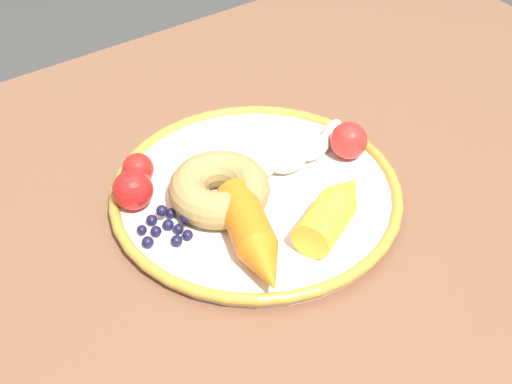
{
  "coord_description": "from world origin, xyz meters",
  "views": [
    {
      "loc": [
        -0.3,
        -0.46,
        1.28
      ],
      "look_at": [
        0.04,
        0.04,
        0.75
      ],
      "focal_mm": 53.01,
      "sensor_mm": 36.0,
      "label": 1
    }
  ],
  "objects_px": {
    "carrot_orange": "(254,239)",
    "tomato_near": "(349,141)",
    "plate": "(256,194)",
    "banana": "(284,157)",
    "tomato_mid": "(133,190)",
    "carrot_yellow": "(334,209)",
    "blueberry_pile": "(167,226)",
    "dining_table": "(250,292)",
    "donut": "(219,189)",
    "tomato_far": "(138,169)"
  },
  "relations": [
    {
      "from": "plate",
      "to": "carrot_orange",
      "type": "height_order",
      "value": "carrot_orange"
    },
    {
      "from": "dining_table",
      "to": "donut",
      "type": "distance_m",
      "value": 0.13
    },
    {
      "from": "blueberry_pile",
      "to": "tomato_far",
      "type": "relative_size",
      "value": 1.75
    },
    {
      "from": "blueberry_pile",
      "to": "donut",
      "type": "bearing_deg",
      "value": 5.27
    },
    {
      "from": "banana",
      "to": "donut",
      "type": "bearing_deg",
      "value": -172.17
    },
    {
      "from": "tomato_near",
      "to": "blueberry_pile",
      "type": "bearing_deg",
      "value": 178.24
    },
    {
      "from": "banana",
      "to": "tomato_near",
      "type": "height_order",
      "value": "tomato_near"
    },
    {
      "from": "plate",
      "to": "tomato_mid",
      "type": "xyz_separation_m",
      "value": [
        -0.12,
        0.05,
        0.02
      ]
    },
    {
      "from": "tomato_near",
      "to": "tomato_far",
      "type": "distance_m",
      "value": 0.23
    },
    {
      "from": "plate",
      "to": "carrot_yellow",
      "type": "relative_size",
      "value": 2.71
    },
    {
      "from": "banana",
      "to": "tomato_far",
      "type": "bearing_deg",
      "value": 155.05
    },
    {
      "from": "plate",
      "to": "donut",
      "type": "relative_size",
      "value": 2.96
    },
    {
      "from": "tomato_mid",
      "to": "carrot_orange",
      "type": "bearing_deg",
      "value": -63.96
    },
    {
      "from": "plate",
      "to": "tomato_near",
      "type": "xyz_separation_m",
      "value": [
        0.12,
        -0.01,
        0.02
      ]
    },
    {
      "from": "carrot_orange",
      "to": "tomato_near",
      "type": "xyz_separation_m",
      "value": [
        0.17,
        0.07,
        0.0
      ]
    },
    {
      "from": "plate",
      "to": "tomato_far",
      "type": "distance_m",
      "value": 0.13
    },
    {
      "from": "banana",
      "to": "blueberry_pile",
      "type": "xyz_separation_m",
      "value": [
        -0.16,
        -0.02,
        -0.01
      ]
    },
    {
      "from": "tomato_near",
      "to": "tomato_far",
      "type": "bearing_deg",
      "value": 156.62
    },
    {
      "from": "banana",
      "to": "tomato_mid",
      "type": "bearing_deg",
      "value": 168.15
    },
    {
      "from": "plate",
      "to": "tomato_near",
      "type": "height_order",
      "value": "tomato_near"
    },
    {
      "from": "tomato_far",
      "to": "dining_table",
      "type": "bearing_deg",
      "value": -65.61
    },
    {
      "from": "plate",
      "to": "carrot_yellow",
      "type": "bearing_deg",
      "value": -66.8
    },
    {
      "from": "carrot_yellow",
      "to": "tomato_near",
      "type": "relative_size",
      "value": 2.74
    },
    {
      "from": "tomato_far",
      "to": "carrot_orange",
      "type": "bearing_deg",
      "value": -75.87
    },
    {
      "from": "blueberry_pile",
      "to": "tomato_near",
      "type": "xyz_separation_m",
      "value": [
        0.23,
        -0.01,
        0.01
      ]
    },
    {
      "from": "plate",
      "to": "carrot_yellow",
      "type": "xyz_separation_m",
      "value": [
        0.04,
        -0.08,
        0.02
      ]
    },
    {
      "from": "carrot_yellow",
      "to": "tomato_far",
      "type": "bearing_deg",
      "value": 127.3
    },
    {
      "from": "dining_table",
      "to": "carrot_orange",
      "type": "xyz_separation_m",
      "value": [
        -0.02,
        -0.03,
        0.12
      ]
    },
    {
      "from": "carrot_yellow",
      "to": "donut",
      "type": "distance_m",
      "value": 0.12
    },
    {
      "from": "tomato_mid",
      "to": "blueberry_pile",
      "type": "bearing_deg",
      "value": -80.13
    },
    {
      "from": "banana",
      "to": "donut",
      "type": "height_order",
      "value": "donut"
    },
    {
      "from": "plate",
      "to": "donut",
      "type": "height_order",
      "value": "donut"
    },
    {
      "from": "dining_table",
      "to": "banana",
      "type": "xyz_separation_m",
      "value": [
        0.09,
        0.06,
        0.11
      ]
    },
    {
      "from": "carrot_orange",
      "to": "blueberry_pile",
      "type": "height_order",
      "value": "carrot_orange"
    },
    {
      "from": "carrot_orange",
      "to": "tomato_near",
      "type": "distance_m",
      "value": 0.19
    },
    {
      "from": "plate",
      "to": "tomato_far",
      "type": "relative_size",
      "value": 9.15
    },
    {
      "from": "plate",
      "to": "dining_table",
      "type": "bearing_deg",
      "value": -131.2
    },
    {
      "from": "tomato_near",
      "to": "dining_table",
      "type": "bearing_deg",
      "value": -167.43
    },
    {
      "from": "plate",
      "to": "banana",
      "type": "height_order",
      "value": "banana"
    },
    {
      "from": "carrot_orange",
      "to": "blueberry_pile",
      "type": "relative_size",
      "value": 2.36
    },
    {
      "from": "carrot_orange",
      "to": "blueberry_pile",
      "type": "xyz_separation_m",
      "value": [
        -0.05,
        0.07,
        -0.01
      ]
    },
    {
      "from": "banana",
      "to": "tomato_mid",
      "type": "xyz_separation_m",
      "value": [
        -0.17,
        0.03,
        0.01
      ]
    },
    {
      "from": "plate",
      "to": "carrot_orange",
      "type": "distance_m",
      "value": 0.09
    },
    {
      "from": "banana",
      "to": "carrot_orange",
      "type": "height_order",
      "value": "carrot_orange"
    },
    {
      "from": "donut",
      "to": "tomato_mid",
      "type": "height_order",
      "value": "tomato_mid"
    },
    {
      "from": "blueberry_pile",
      "to": "tomato_mid",
      "type": "distance_m",
      "value": 0.06
    },
    {
      "from": "dining_table",
      "to": "carrot_orange",
      "type": "distance_m",
      "value": 0.12
    },
    {
      "from": "blueberry_pile",
      "to": "tomato_near",
      "type": "bearing_deg",
      "value": -1.76
    },
    {
      "from": "carrot_orange",
      "to": "banana",
      "type": "bearing_deg",
      "value": 42.01
    },
    {
      "from": "plate",
      "to": "donut",
      "type": "xyz_separation_m",
      "value": [
        -0.04,
        0.01,
        0.02
      ]
    }
  ]
}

